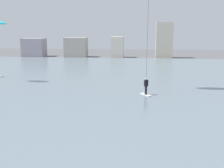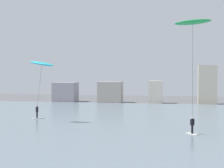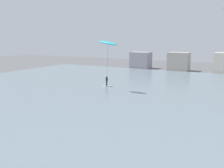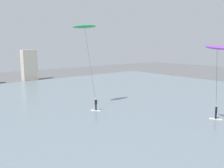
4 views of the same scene
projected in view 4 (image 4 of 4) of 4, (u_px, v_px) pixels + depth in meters
The scene contains 3 objects.
water_bay at pixel (49, 108), 33.52m from camera, with size 84.00×52.00×0.10m, color slate.
kitesurfer_green at pixel (85, 33), 32.28m from camera, with size 3.64×3.75×11.29m.
kitesurfer_purple at pixel (217, 58), 24.70m from camera, with size 4.26×3.31×8.56m.
Camera 4 is at (-14.33, 0.10, 8.70)m, focal length 39.43 mm.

